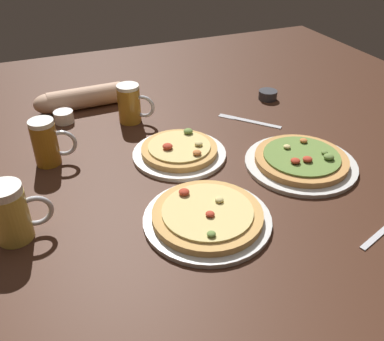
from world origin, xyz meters
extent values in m
cube|color=#3D2114|center=(0.00, 0.00, -0.01)|extent=(2.40, 2.40, 0.03)
cylinder|color=silver|center=(-0.04, -0.19, 0.01)|extent=(0.31, 0.31, 0.01)
cylinder|color=tan|center=(-0.04, -0.19, 0.02)|extent=(0.27, 0.27, 0.02)
cylinder|color=#DBC67A|center=(-0.04, -0.19, 0.03)|extent=(0.22, 0.22, 0.01)
ellipsoid|color=olive|center=(-0.07, -0.28, 0.04)|extent=(0.02, 0.02, 0.01)
ellipsoid|color=#B73823|center=(-0.07, -0.11, 0.04)|extent=(0.03, 0.03, 0.01)
ellipsoid|color=#DBC67A|center=(0.00, -0.17, 0.04)|extent=(0.02, 0.02, 0.01)
ellipsoid|color=#B73823|center=(-0.04, -0.22, 0.04)|extent=(0.02, 0.02, 0.01)
cylinder|color=silver|center=(0.01, 0.12, 0.01)|extent=(0.28, 0.28, 0.01)
cylinder|color=tan|center=(0.01, 0.12, 0.02)|extent=(0.23, 0.23, 0.02)
cylinder|color=#DBC67A|center=(0.01, 0.12, 0.03)|extent=(0.19, 0.19, 0.01)
ellipsoid|color=#B73823|center=(-0.03, 0.11, 0.04)|extent=(0.03, 0.03, 0.02)
ellipsoid|color=#C67038|center=(0.04, 0.05, 0.04)|extent=(0.03, 0.03, 0.01)
ellipsoid|color=olive|center=(0.06, 0.18, 0.04)|extent=(0.03, 0.03, 0.01)
ellipsoid|color=#DBC67A|center=(0.06, 0.10, 0.04)|extent=(0.02, 0.02, 0.01)
cylinder|color=silver|center=(0.31, -0.07, 0.01)|extent=(0.32, 0.32, 0.01)
cylinder|color=tan|center=(0.31, -0.07, 0.02)|extent=(0.27, 0.27, 0.02)
cylinder|color=olive|center=(0.31, -0.07, 0.03)|extent=(0.22, 0.22, 0.01)
ellipsoid|color=olive|center=(0.37, -0.12, 0.04)|extent=(0.03, 0.03, 0.01)
ellipsoid|color=olive|center=(0.38, -0.09, 0.04)|extent=(0.02, 0.02, 0.01)
ellipsoid|color=#DBC67A|center=(0.29, -0.02, 0.04)|extent=(0.02, 0.02, 0.01)
ellipsoid|color=#B73823|center=(0.31, -0.10, 0.04)|extent=(0.03, 0.03, 0.01)
ellipsoid|color=#B73823|center=(0.27, -0.10, 0.04)|extent=(0.03, 0.03, 0.01)
ellipsoid|color=#C67038|center=(0.36, -0.01, 0.04)|extent=(0.02, 0.02, 0.01)
cylinder|color=gold|center=(-0.47, -0.07, 0.06)|extent=(0.08, 0.08, 0.12)
cylinder|color=white|center=(-0.47, -0.07, 0.13)|extent=(0.08, 0.08, 0.02)
torus|color=silver|center=(-0.42, -0.08, 0.06)|extent=(0.08, 0.01, 0.08)
cylinder|color=#9E6619|center=(-0.36, 0.23, 0.06)|extent=(0.07, 0.07, 0.13)
cylinder|color=white|center=(-0.36, 0.23, 0.13)|extent=(0.07, 0.07, 0.01)
torus|color=silver|center=(-0.31, 0.22, 0.06)|extent=(0.08, 0.03, 0.08)
cylinder|color=#B27A23|center=(-0.07, 0.40, 0.06)|extent=(0.08, 0.08, 0.12)
cylinder|color=white|center=(-0.07, 0.40, 0.13)|extent=(0.08, 0.08, 0.01)
torus|color=silver|center=(-0.02, 0.37, 0.06)|extent=(0.07, 0.06, 0.08)
cylinder|color=#333338|center=(0.47, 0.37, 0.02)|extent=(0.07, 0.07, 0.03)
cylinder|color=white|center=(-0.28, 0.48, 0.02)|extent=(0.07, 0.07, 0.04)
cube|color=silver|center=(0.33, 0.22, 0.00)|extent=(0.13, 0.15, 0.01)
cube|color=silver|center=(0.26, 0.30, 0.00)|extent=(0.06, 0.06, 0.00)
cube|color=silver|center=(0.33, -0.39, 0.00)|extent=(0.18, 0.07, 0.01)
cylinder|color=tan|center=(-0.18, 0.57, 0.04)|extent=(0.27, 0.08, 0.08)
ellipsoid|color=tan|center=(-0.32, 0.57, 0.04)|extent=(0.10, 0.08, 0.07)
camera|label=1|loc=(-0.38, -0.91, 0.68)|focal=39.98mm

